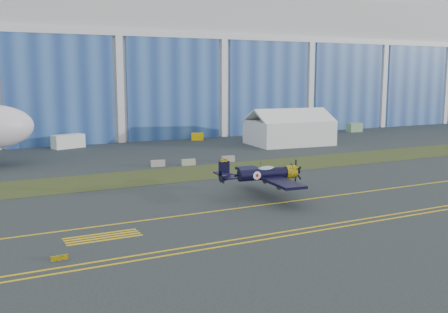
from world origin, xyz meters
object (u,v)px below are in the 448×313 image
warbird (263,174)px  tent (289,126)px  shipping_container (68,141)px  tug (197,137)px

warbird → tent: tent is taller
warbird → shipping_container: 49.27m
shipping_container → tug: (25.08, 0.21, -0.51)m
tent → tug: (-12.54, 13.65, -2.67)m
shipping_container → tent: bearing=-37.7°
tug → tent: bearing=-23.8°
tent → tug: 18.73m
warbird → shipping_container: size_ratio=2.42×
tent → warbird: bearing=-122.4°
warbird → shipping_container: warbird is taller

